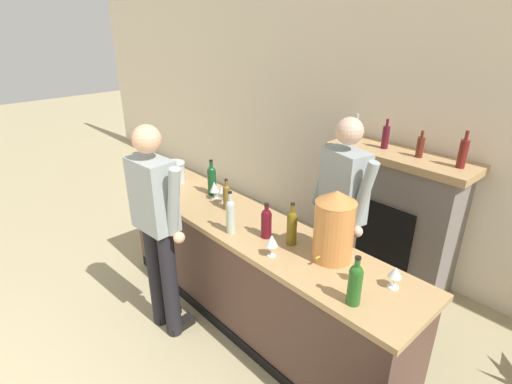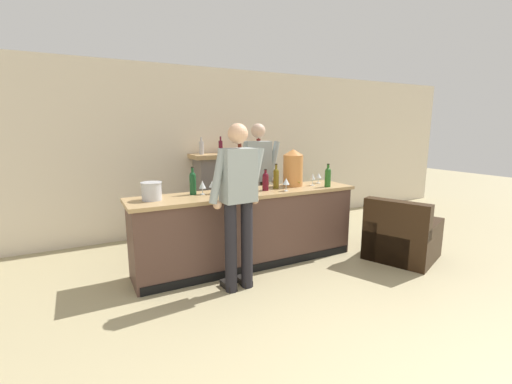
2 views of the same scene
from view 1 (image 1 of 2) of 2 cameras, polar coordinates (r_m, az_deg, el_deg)
The scene contains 18 objects.
wall_back_panel at distance 4.43m, azimuth 15.97°, elevation 8.19°, with size 12.00×0.07×2.75m.
bar_counter at distance 3.48m, azimuth -0.85°, elevation -11.62°, with size 2.99×0.65×0.97m.
fireplace_stone at distance 4.21m, azimuth 18.97°, elevation -3.17°, with size 1.38×0.52×1.66m.
person_customer at distance 3.21m, azimuth -13.95°, elevation -4.67°, with size 0.66×0.33×1.81m.
person_bartender at distance 3.32m, azimuth 12.03°, elevation -3.31°, with size 0.65×0.36×1.83m.
copper_dispenser at distance 2.73m, azimuth 11.12°, elevation -4.70°, with size 0.28×0.32×0.51m.
ice_bucket_steel at distance 4.09m, azimuth -11.66°, elevation 2.81°, with size 0.23×0.23×0.20m.
wine_bottle_riesling_slim at distance 3.04m, azimuth -3.64°, elevation -3.28°, with size 0.07×0.07×0.35m.
wine_bottle_chardonnay_pale at distance 2.40m, azimuth 13.97°, elevation -12.47°, with size 0.08×0.08×0.32m.
wine_bottle_merlot_tall at distance 3.43m, azimuth -4.23°, elevation -0.54°, with size 0.06×0.06×0.28m.
wine_bottle_cabernet_heavy at distance 2.99m, azimuth 1.49°, elevation -4.29°, with size 0.08×0.08×0.28m.
wine_bottle_rose_blush at distance 2.90m, azimuth 5.15°, elevation -4.88°, with size 0.08×0.08×0.33m.
wine_bottle_port_short at distance 3.72m, azimuth -6.33°, elevation 1.85°, with size 0.08×0.08×0.34m.
wine_glass_mid_counter at distance 2.62m, azimuth 19.28°, elevation -10.86°, with size 0.08×0.08×0.15m.
wine_glass_by_dispenser at distance 3.63m, azimuth -5.97°, elevation 0.69°, with size 0.09×0.09×0.17m.
wine_glass_front_left at distance 3.53m, azimuth -4.91°, elevation 0.03°, with size 0.08×0.08×0.16m.
wine_glass_front_right at distance 2.60m, azimuth 14.13°, elevation -10.05°, with size 0.07×0.07×0.17m.
wine_glass_back_row at distance 2.77m, azimuth 2.27°, elevation -6.99°, with size 0.09×0.09×0.17m.
Camera 1 is at (2.22, 0.83, 2.51)m, focal length 28.00 mm.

